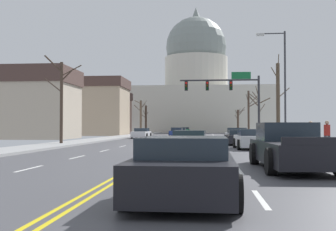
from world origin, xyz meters
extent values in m
cube|color=#48484D|center=(0.00, 0.00, -0.03)|extent=(14.00, 180.00, 0.06)
cube|color=yellow|center=(-0.12, 0.00, 0.00)|extent=(0.10, 176.40, 0.00)
cube|color=yellow|center=(0.12, 0.00, 0.00)|extent=(0.10, 176.40, 0.00)
cube|color=silver|center=(3.50, -18.90, 0.00)|extent=(0.12, 2.20, 0.00)
cube|color=silver|center=(3.50, -13.70, 0.00)|extent=(0.12, 2.20, 0.00)
cube|color=silver|center=(3.50, -8.50, 0.00)|extent=(0.12, 2.20, 0.00)
cube|color=silver|center=(3.50, -3.30, 0.00)|extent=(0.12, 2.20, 0.00)
cube|color=silver|center=(3.50, 1.90, 0.00)|extent=(0.12, 2.20, 0.00)
cube|color=silver|center=(3.50, 7.10, 0.00)|extent=(0.12, 2.20, 0.00)
cube|color=silver|center=(3.50, 12.30, 0.00)|extent=(0.12, 2.20, 0.00)
cube|color=silver|center=(3.50, 17.50, 0.00)|extent=(0.12, 2.20, 0.00)
cube|color=silver|center=(3.50, 22.70, 0.00)|extent=(0.12, 2.20, 0.00)
cube|color=silver|center=(3.50, 27.90, 0.00)|extent=(0.12, 2.20, 0.00)
cube|color=silver|center=(3.50, 33.10, 0.00)|extent=(0.12, 2.20, 0.00)
cube|color=silver|center=(3.50, 38.30, 0.00)|extent=(0.12, 2.20, 0.00)
cube|color=silver|center=(3.50, 43.50, 0.00)|extent=(0.12, 2.20, 0.00)
cube|color=silver|center=(3.50, 48.70, 0.00)|extent=(0.12, 2.20, 0.00)
cube|color=silver|center=(3.50, 53.90, 0.00)|extent=(0.12, 2.20, 0.00)
cube|color=silver|center=(3.50, 59.10, 0.00)|extent=(0.12, 2.20, 0.00)
cube|color=silver|center=(3.50, 64.30, 0.00)|extent=(0.12, 2.20, 0.00)
cube|color=silver|center=(-3.50, -13.70, 0.00)|extent=(0.12, 2.20, 0.00)
cube|color=silver|center=(-3.50, -8.50, 0.00)|extent=(0.12, 2.20, 0.00)
cube|color=silver|center=(-3.50, -3.30, 0.00)|extent=(0.12, 2.20, 0.00)
cube|color=silver|center=(-3.50, 1.90, 0.00)|extent=(0.12, 2.20, 0.00)
cube|color=silver|center=(-3.50, 7.10, 0.00)|extent=(0.12, 2.20, 0.00)
cube|color=silver|center=(-3.50, 12.30, 0.00)|extent=(0.12, 2.20, 0.00)
cube|color=silver|center=(-3.50, 17.50, 0.00)|extent=(0.12, 2.20, 0.00)
cube|color=silver|center=(-3.50, 22.70, 0.00)|extent=(0.12, 2.20, 0.00)
cube|color=silver|center=(-3.50, 27.90, 0.00)|extent=(0.12, 2.20, 0.00)
cube|color=silver|center=(-3.50, 33.10, 0.00)|extent=(0.12, 2.20, 0.00)
cube|color=silver|center=(-3.50, 38.30, 0.00)|extent=(0.12, 2.20, 0.00)
cube|color=silver|center=(-3.50, 43.50, 0.00)|extent=(0.12, 2.20, 0.00)
cube|color=silver|center=(-3.50, 48.70, 0.00)|extent=(0.12, 2.20, 0.00)
cube|color=silver|center=(-3.50, 53.90, 0.00)|extent=(0.12, 2.20, 0.00)
cube|color=silver|center=(-3.50, 59.10, 0.00)|extent=(0.12, 2.20, 0.00)
cube|color=silver|center=(-3.50, 64.30, 0.00)|extent=(0.12, 2.20, 0.00)
cube|color=#969696|center=(8.50, 0.00, 0.07)|extent=(3.00, 180.00, 0.14)
cube|color=#969696|center=(-8.50, 0.00, 0.07)|extent=(3.00, 180.00, 0.14)
cylinder|color=#28282D|center=(7.60, 14.38, 3.29)|extent=(0.22, 0.22, 6.30)
cylinder|color=#28282D|center=(3.70, 14.38, 6.04)|extent=(7.80, 0.16, 0.16)
cube|color=black|center=(4.87, 14.38, 5.48)|extent=(0.32, 0.28, 0.92)
sphere|color=red|center=(4.87, 14.22, 5.76)|extent=(0.22, 0.22, 0.22)
sphere|color=#332B05|center=(4.87, 14.22, 5.48)|extent=(0.22, 0.22, 0.22)
sphere|color=black|center=(4.87, 14.22, 5.20)|extent=(0.22, 0.22, 0.22)
cube|color=black|center=(2.53, 14.38, 5.48)|extent=(0.32, 0.28, 0.92)
sphere|color=red|center=(2.53, 14.22, 5.76)|extent=(0.22, 0.22, 0.22)
sphere|color=#332B05|center=(2.53, 14.22, 5.48)|extent=(0.22, 0.22, 0.22)
sphere|color=black|center=(2.53, 14.22, 5.20)|extent=(0.22, 0.22, 0.22)
cube|color=black|center=(0.42, 14.38, 5.48)|extent=(0.32, 0.28, 0.92)
sphere|color=red|center=(0.42, 14.22, 5.76)|extent=(0.22, 0.22, 0.22)
sphere|color=#332B05|center=(0.42, 14.22, 5.48)|extent=(0.22, 0.22, 0.22)
sphere|color=black|center=(0.42, 14.22, 5.20)|extent=(0.22, 0.22, 0.22)
cube|color=#146033|center=(5.88, 14.40, 6.49)|extent=(1.90, 0.06, 0.70)
cylinder|color=#333338|center=(8.20, 3.82, 4.29)|extent=(0.14, 0.14, 8.29)
cylinder|color=#333338|center=(7.31, 3.82, 8.28)|extent=(1.77, 0.09, 0.09)
cube|color=#B2B2AD|center=(6.43, 3.82, 8.21)|extent=(0.56, 0.24, 0.16)
cube|color=beige|center=(0.00, 70.80, 5.13)|extent=(35.63, 19.36, 10.27)
cylinder|color=beige|center=(0.00, 70.80, 13.97)|extent=(14.78, 14.78, 7.41)
sphere|color=gray|center=(0.00, 70.80, 20.18)|extent=(14.27, 14.27, 14.27)
cone|color=gray|center=(0.00, 70.80, 28.51)|extent=(1.80, 1.80, 2.40)
cube|color=silver|center=(5.16, 10.93, 0.49)|extent=(1.96, 4.39, 0.67)
cube|color=#232D38|center=(5.15, 10.65, 1.06)|extent=(1.69, 1.94, 0.46)
cylinder|color=black|center=(4.24, 12.30, 0.32)|extent=(0.23, 0.64, 0.64)
cylinder|color=black|center=(6.12, 12.27, 0.32)|extent=(0.23, 0.64, 0.64)
cylinder|color=black|center=(4.19, 9.59, 0.32)|extent=(0.23, 0.64, 0.64)
cylinder|color=black|center=(6.08, 9.56, 0.32)|extent=(0.23, 0.64, 0.64)
cube|color=black|center=(4.98, 5.35, 0.46)|extent=(1.91, 4.70, 0.61)
cube|color=#232D38|center=(4.98, 5.18, 0.96)|extent=(1.64, 2.11, 0.38)
cylinder|color=black|center=(4.09, 6.82, 0.32)|extent=(0.23, 0.64, 0.64)
cylinder|color=black|center=(5.92, 6.79, 0.32)|extent=(0.23, 0.64, 0.64)
cylinder|color=black|center=(4.04, 3.92, 0.32)|extent=(0.23, 0.64, 0.64)
cylinder|color=black|center=(5.87, 3.89, 0.32)|extent=(0.23, 0.64, 0.64)
cube|color=silver|center=(5.26, -0.58, 0.50)|extent=(1.94, 4.48, 0.68)
cube|color=#232D38|center=(5.27, -0.77, 1.05)|extent=(1.65, 2.24, 0.41)
cylinder|color=black|center=(4.32, 0.77, 0.32)|extent=(0.24, 0.65, 0.64)
cylinder|color=black|center=(6.12, 0.82, 0.32)|extent=(0.24, 0.65, 0.64)
cylinder|color=black|center=(4.41, -1.98, 0.32)|extent=(0.24, 0.65, 0.64)
cylinder|color=black|center=(6.21, -1.92, 0.32)|extent=(0.24, 0.65, 0.64)
cube|color=#1E7247|center=(1.63, -6.33, 0.49)|extent=(1.85, 4.74, 0.65)
cube|color=#232D38|center=(1.62, -6.60, 1.02)|extent=(1.56, 2.05, 0.41)
cylinder|color=black|center=(0.82, -4.85, 0.32)|extent=(0.24, 0.65, 0.64)
cylinder|color=black|center=(2.53, -4.90, 0.32)|extent=(0.24, 0.65, 0.64)
cylinder|color=black|center=(0.73, -7.75, 0.32)|extent=(0.24, 0.65, 0.64)
cylinder|color=black|center=(2.43, -7.81, 0.32)|extent=(0.24, 0.65, 0.64)
cube|color=black|center=(5.26, -13.08, 0.57)|extent=(2.12, 5.83, 0.70)
cube|color=#1E2833|center=(5.24, -12.27, 1.24)|extent=(1.86, 2.01, 0.63)
cube|color=black|center=(5.33, -15.91, 1.03)|extent=(1.81, 0.15, 0.22)
cylinder|color=black|center=(4.23, -11.37, 0.40)|extent=(0.30, 0.81, 0.80)
cylinder|color=black|center=(6.19, -11.32, 0.40)|extent=(0.30, 0.81, 0.80)
cylinder|color=black|center=(4.32, -14.84, 0.40)|extent=(0.30, 0.81, 0.80)
cube|color=black|center=(2.02, -18.95, 0.50)|extent=(1.93, 4.27, 0.68)
cube|color=#232D38|center=(2.02, -19.06, 1.03)|extent=(1.67, 2.08, 0.38)
cylinder|color=black|center=(1.11, -17.62, 0.32)|extent=(0.23, 0.64, 0.64)
cylinder|color=black|center=(2.97, -17.65, 0.32)|extent=(0.23, 0.64, 0.64)
cylinder|color=black|center=(1.07, -20.25, 0.32)|extent=(0.23, 0.64, 0.64)
cylinder|color=black|center=(2.93, -20.28, 0.32)|extent=(0.23, 0.64, 0.64)
cube|color=silver|center=(-5.26, 21.51, 0.49)|extent=(1.78, 4.68, 0.66)
cube|color=#232D38|center=(-5.26, 21.82, 1.01)|extent=(1.54, 2.05, 0.39)
cylinder|color=black|center=(-4.42, 20.05, 0.32)|extent=(0.23, 0.64, 0.64)
cylinder|color=black|center=(-6.14, 20.07, 0.32)|extent=(0.23, 0.64, 0.64)
cylinder|color=black|center=(-4.39, 22.94, 0.32)|extent=(0.23, 0.64, 0.64)
cylinder|color=black|center=(-6.11, 22.96, 0.32)|extent=(0.23, 0.64, 0.64)
cube|color=navy|center=(-1.96, 33.74, 0.46)|extent=(1.87, 4.66, 0.60)
cube|color=#232D38|center=(-1.95, 34.16, 1.00)|extent=(1.60, 2.01, 0.48)
cylinder|color=black|center=(-1.10, 32.29, 0.32)|extent=(0.23, 0.64, 0.64)
cylinder|color=black|center=(-2.88, 32.33, 0.32)|extent=(0.23, 0.64, 0.64)
cylinder|color=black|center=(-1.04, 35.15, 0.32)|extent=(0.23, 0.64, 0.64)
cylinder|color=black|center=(-2.82, 35.19, 0.32)|extent=(0.23, 0.64, 0.64)
cube|color=black|center=(-1.95, 43.00, 0.44)|extent=(1.84, 4.69, 0.57)
cube|color=#232D38|center=(-1.95, 43.32, 0.95)|extent=(1.61, 2.21, 0.44)
cylinder|color=black|center=(-1.04, 41.55, 0.32)|extent=(0.22, 0.64, 0.64)
cylinder|color=black|center=(-2.87, 41.55, 0.32)|extent=(0.22, 0.64, 0.64)
cylinder|color=black|center=(-1.04, 44.45, 0.32)|extent=(0.22, 0.64, 0.64)
cylinder|color=black|center=(-2.86, 44.45, 0.32)|extent=(0.22, 0.64, 0.64)
cube|color=#1E7247|center=(-1.88, 56.60, 0.50)|extent=(1.90, 4.65, 0.68)
cube|color=#232D38|center=(-1.89, 56.86, 1.03)|extent=(1.62, 2.28, 0.39)
cylinder|color=black|center=(-0.96, 55.20, 0.32)|extent=(0.24, 0.65, 0.64)
cylinder|color=black|center=(-2.72, 55.15, 0.32)|extent=(0.24, 0.65, 0.64)
cylinder|color=black|center=(-1.04, 58.05, 0.32)|extent=(0.24, 0.65, 0.64)
cylinder|color=black|center=(-2.81, 58.00, 0.32)|extent=(0.24, 0.65, 0.64)
cube|color=tan|center=(-15.08, 35.94, 3.66)|extent=(9.93, 8.01, 7.31)
cube|color=#47332D|center=(-15.08, 35.94, 8.05)|extent=(10.32, 8.33, 1.47)
cube|color=#B2A38E|center=(-17.49, 18.38, 3.08)|extent=(9.51, 7.59, 6.16)
cube|color=#47332D|center=(-17.49, 18.38, 7.08)|extent=(9.89, 7.90, 1.84)
cube|color=#8C6656|center=(-17.17, 49.69, 3.26)|extent=(9.40, 9.99, 6.52)
cube|color=#47332D|center=(-17.17, 49.69, 7.24)|extent=(9.77, 10.39, 1.44)
cylinder|color=#423328|center=(8.03, 28.80, 3.15)|extent=(0.27, 0.27, 6.02)
cylinder|color=#423328|center=(8.65, 29.08, 4.88)|extent=(1.32, 0.66, 1.35)
cylinder|color=#423328|center=(8.76, 28.87, 4.42)|extent=(1.53, 0.26, 0.95)
cylinder|color=#423328|center=(7.84, 28.45, 5.10)|extent=(0.47, 0.79, 1.16)
cylinder|color=#423328|center=(7.97, 28.26, 4.26)|extent=(0.22, 1.15, 0.98)
cylinder|color=#423328|center=(-8.62, 3.60, 3.24)|extent=(0.24, 0.24, 6.21)
cylinder|color=#423328|center=(-8.24, 3.84, 5.40)|extent=(0.88, 0.60, 1.05)
cylinder|color=#423328|center=(-9.23, 3.44, 4.57)|extent=(1.30, 0.42, 1.08)
cylinder|color=#423328|center=(-7.84, 3.58, 5.70)|extent=(1.61, 0.13, 0.86)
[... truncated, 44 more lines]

